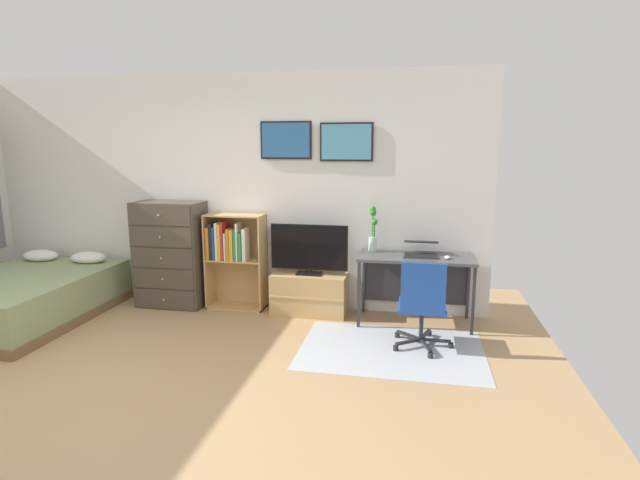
{
  "coord_description": "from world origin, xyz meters",
  "views": [
    {
      "loc": [
        2.22,
        -3.02,
        1.87
      ],
      "look_at": [
        1.33,
        1.5,
        0.99
      ],
      "focal_mm": 27.32,
      "sensor_mm": 36.0,
      "label": 1
    }
  ],
  "objects_px": {
    "office_chair": "(422,303)",
    "computer_mouse": "(447,257)",
    "dresser": "(171,254)",
    "television": "(309,250)",
    "desk": "(416,267)",
    "tv_stand": "(310,294)",
    "bed": "(22,297)",
    "laptop": "(421,249)",
    "bamboo_vase": "(373,229)",
    "bookshelf": "(232,252)"
  },
  "relations": [
    {
      "from": "television",
      "to": "desk",
      "type": "xyz_separation_m",
      "value": [
        1.17,
        0.02,
        -0.15
      ]
    },
    {
      "from": "bamboo_vase",
      "to": "laptop",
      "type": "bearing_deg",
      "value": -9.74
    },
    {
      "from": "desk",
      "to": "bookshelf",
      "type": "bearing_deg",
      "value": 178.64
    },
    {
      "from": "office_chair",
      "to": "computer_mouse",
      "type": "bearing_deg",
      "value": 68.97
    },
    {
      "from": "television",
      "to": "laptop",
      "type": "bearing_deg",
      "value": -0.02
    },
    {
      "from": "desk",
      "to": "computer_mouse",
      "type": "xyz_separation_m",
      "value": [
        0.31,
        -0.16,
        0.16
      ]
    },
    {
      "from": "television",
      "to": "office_chair",
      "type": "relative_size",
      "value": 1.01
    },
    {
      "from": "bed",
      "to": "bamboo_vase",
      "type": "height_order",
      "value": "bamboo_vase"
    },
    {
      "from": "office_chair",
      "to": "computer_mouse",
      "type": "height_order",
      "value": "office_chair"
    },
    {
      "from": "dresser",
      "to": "office_chair",
      "type": "xyz_separation_m",
      "value": [
        2.92,
        -0.78,
        -0.16
      ]
    },
    {
      "from": "dresser",
      "to": "office_chair",
      "type": "height_order",
      "value": "dresser"
    },
    {
      "from": "tv_stand",
      "to": "bed",
      "type": "bearing_deg",
      "value": -165.53
    },
    {
      "from": "dresser",
      "to": "desk",
      "type": "height_order",
      "value": "dresser"
    },
    {
      "from": "office_chair",
      "to": "tv_stand",
      "type": "bearing_deg",
      "value": 147.25
    },
    {
      "from": "tv_stand",
      "to": "bookshelf",
      "type": "bearing_deg",
      "value": 177.2
    },
    {
      "from": "dresser",
      "to": "desk",
      "type": "xyz_separation_m",
      "value": [
        2.85,
        0.01,
        -0.02
      ]
    },
    {
      "from": "dresser",
      "to": "laptop",
      "type": "distance_m",
      "value": 2.9
    },
    {
      "from": "office_chair",
      "to": "computer_mouse",
      "type": "relative_size",
      "value": 8.27
    },
    {
      "from": "tv_stand",
      "to": "office_chair",
      "type": "distance_m",
      "value": 1.49
    },
    {
      "from": "television",
      "to": "bamboo_vase",
      "type": "distance_m",
      "value": 0.75
    },
    {
      "from": "television",
      "to": "dresser",
      "type": "bearing_deg",
      "value": 179.75
    },
    {
      "from": "dresser",
      "to": "office_chair",
      "type": "distance_m",
      "value": 3.03
    },
    {
      "from": "television",
      "to": "office_chair",
      "type": "height_order",
      "value": "television"
    },
    {
      "from": "bed",
      "to": "television",
      "type": "relative_size",
      "value": 2.31
    },
    {
      "from": "bed",
      "to": "dresser",
      "type": "height_order",
      "value": "dresser"
    },
    {
      "from": "bamboo_vase",
      "to": "bookshelf",
      "type": "bearing_deg",
      "value": -179.28
    },
    {
      "from": "bed",
      "to": "bamboo_vase",
      "type": "distance_m",
      "value": 3.93
    },
    {
      "from": "television",
      "to": "office_chair",
      "type": "xyz_separation_m",
      "value": [
        1.24,
        -0.78,
        -0.29
      ]
    },
    {
      "from": "desk",
      "to": "laptop",
      "type": "bearing_deg",
      "value": -21.51
    },
    {
      "from": "tv_stand",
      "to": "laptop",
      "type": "xyz_separation_m",
      "value": [
        1.22,
        -0.02,
        0.57
      ]
    },
    {
      "from": "office_chair",
      "to": "computer_mouse",
      "type": "xyz_separation_m",
      "value": [
        0.25,
        0.64,
        0.3
      ]
    },
    {
      "from": "dresser",
      "to": "bed",
      "type": "bearing_deg",
      "value": -150.71
    },
    {
      "from": "television",
      "to": "computer_mouse",
      "type": "relative_size",
      "value": 8.38
    },
    {
      "from": "office_chair",
      "to": "laptop",
      "type": "xyz_separation_m",
      "value": [
        -0.02,
        0.78,
        0.34
      ]
    },
    {
      "from": "dresser",
      "to": "desk",
      "type": "distance_m",
      "value": 2.85
    },
    {
      "from": "television",
      "to": "bamboo_vase",
      "type": "bearing_deg",
      "value": 7.25
    },
    {
      "from": "dresser",
      "to": "bookshelf",
      "type": "distance_m",
      "value": 0.74
    },
    {
      "from": "bookshelf",
      "to": "television",
      "type": "distance_m",
      "value": 0.95
    },
    {
      "from": "television",
      "to": "desk",
      "type": "distance_m",
      "value": 1.18
    },
    {
      "from": "tv_stand",
      "to": "computer_mouse",
      "type": "distance_m",
      "value": 1.58
    },
    {
      "from": "laptop",
      "to": "dresser",
      "type": "bearing_deg",
      "value": -179.89
    },
    {
      "from": "bed",
      "to": "tv_stand",
      "type": "distance_m",
      "value": 3.16
    },
    {
      "from": "laptop",
      "to": "computer_mouse",
      "type": "bearing_deg",
      "value": -26.82
    },
    {
      "from": "computer_mouse",
      "to": "office_chair",
      "type": "bearing_deg",
      "value": -111.11
    },
    {
      "from": "tv_stand",
      "to": "dresser",
      "type": "bearing_deg",
      "value": -179.49
    },
    {
      "from": "bed",
      "to": "tv_stand",
      "type": "height_order",
      "value": "bed"
    },
    {
      "from": "office_chair",
      "to": "laptop",
      "type": "relative_size",
      "value": 2.21
    },
    {
      "from": "dresser",
      "to": "laptop",
      "type": "xyz_separation_m",
      "value": [
        2.9,
        -0.01,
        0.18
      ]
    },
    {
      "from": "office_chair",
      "to": "bed",
      "type": "bearing_deg",
      "value": 179.95
    },
    {
      "from": "computer_mouse",
      "to": "bamboo_vase",
      "type": "height_order",
      "value": "bamboo_vase"
    }
  ]
}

